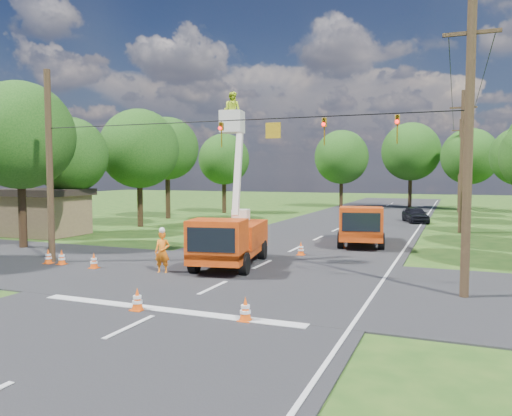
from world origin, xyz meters
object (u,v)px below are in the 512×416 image
at_px(traffic_cone_4, 94,261).
at_px(tree_far_a, 342,157).
at_px(pole_right_far, 460,165).
at_px(tree_left_d, 139,149).
at_px(pole_right_near, 468,146).
at_px(pole_left, 50,167).
at_px(traffic_cone_5, 62,257).
at_px(traffic_cone_1, 245,309).
at_px(shed, 43,211).
at_px(traffic_cone_0, 137,300).
at_px(traffic_cone_6, 48,257).
at_px(tree_left_f, 224,159).
at_px(distant_car, 415,215).
at_px(tree_left_b, 20,136).
at_px(tree_left_e, 167,149).
at_px(ground_worker, 162,252).
at_px(tree_left_c, 69,155).
at_px(second_truck, 361,224).
at_px(traffic_cone_3, 342,242).
at_px(bucket_truck, 230,230).
at_px(tree_far_c, 470,156).
at_px(tree_far_b, 411,152).
at_px(pole_right_mid, 462,161).
at_px(traffic_cone_7, 377,233).

height_order(traffic_cone_4, tree_far_a, tree_far_a).
bearing_deg(pole_right_far, tree_left_d, -133.23).
relative_size(pole_right_near, pole_left, 1.11).
bearing_deg(traffic_cone_5, traffic_cone_1, -23.53).
distance_m(shed, tree_far_a, 37.61).
distance_m(traffic_cone_0, traffic_cone_6, 9.92).
bearing_deg(traffic_cone_0, traffic_cone_6, 149.16).
bearing_deg(tree_left_f, traffic_cone_0, -68.50).
bearing_deg(pole_right_near, distant_car, 97.55).
bearing_deg(tree_left_b, traffic_cone_4, -24.17).
bearing_deg(traffic_cone_0, tree_left_e, 120.17).
bearing_deg(tree_left_e, ground_worker, -58.67).
relative_size(traffic_cone_0, tree_left_c, 0.09).
bearing_deg(traffic_cone_0, second_truck, 77.07).
bearing_deg(second_truck, tree_left_f, 123.56).
height_order(traffic_cone_4, tree_left_d, tree_left_d).
bearing_deg(traffic_cone_0, distant_car, 79.67).
bearing_deg(traffic_cone_3, tree_left_f, 129.81).
distance_m(bucket_truck, tree_left_f, 31.18).
height_order(traffic_cone_3, traffic_cone_4, same).
bearing_deg(tree_left_b, tree_left_c, 108.43).
height_order(traffic_cone_0, pole_left, pole_left).
bearing_deg(pole_left, tree_left_d, 110.14).
height_order(traffic_cone_6, pole_right_near, pole_right_near).
bearing_deg(tree_left_e, traffic_cone_5, -69.81).
bearing_deg(traffic_cone_0, tree_far_c, 77.75).
bearing_deg(shed, second_truck, 8.80).
xyz_separation_m(ground_worker, tree_far_a, (-1.73, 43.23, 5.29)).
distance_m(distant_car, tree_far_b, 19.68).
distance_m(traffic_cone_4, tree_left_d, 18.59).
bearing_deg(traffic_cone_1, traffic_cone_6, 157.98).
bearing_deg(traffic_cone_5, pole_right_near, 1.25).
height_order(traffic_cone_4, traffic_cone_5, same).
xyz_separation_m(traffic_cone_6, pole_right_far, (17.83, 40.41, 4.75)).
distance_m(traffic_cone_4, tree_left_c, 14.67).
distance_m(pole_right_far, tree_far_a, 13.87).
distance_m(distant_car, traffic_cone_1, 31.77).
relative_size(tree_far_b, tree_far_c, 1.12).
relative_size(traffic_cone_3, pole_right_mid, 0.07).
bearing_deg(tree_far_a, traffic_cone_4, -92.09).
relative_size(second_truck, shed, 1.20).
relative_size(traffic_cone_0, tree_left_b, 0.08).
relative_size(bucket_truck, tree_far_c, 0.86).
bearing_deg(pole_right_far, bucket_truck, -104.47).
distance_m(traffic_cone_4, tree_left_b, 10.51).
height_order(traffic_cone_1, tree_far_c, tree_far_c).
bearing_deg(pole_right_mid, bucket_truck, -118.73).
bearing_deg(tree_far_a, traffic_cone_0, -85.07).
bearing_deg(tree_far_b, traffic_cone_3, -91.15).
bearing_deg(traffic_cone_6, traffic_cone_7, 49.40).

